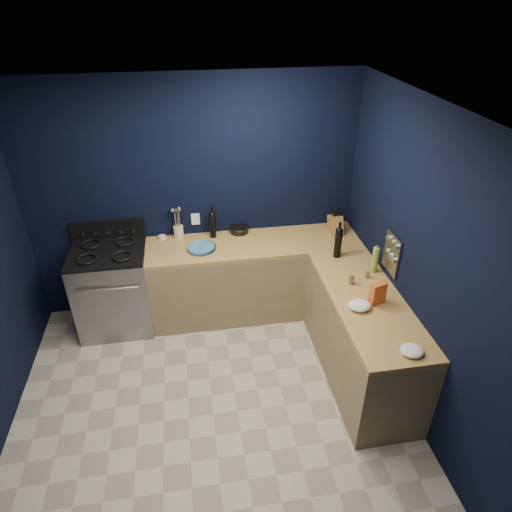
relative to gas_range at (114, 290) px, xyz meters
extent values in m
cube|color=#B2AD9B|center=(0.93, -1.42, -0.47)|extent=(3.50, 3.50, 0.02)
cube|color=silver|center=(0.93, -1.42, 2.15)|extent=(3.50, 3.50, 0.02)
cube|color=black|center=(0.93, 0.34, 0.84)|extent=(3.50, 0.02, 2.60)
cube|color=black|center=(2.69, -1.42, 0.84)|extent=(0.02, 3.50, 2.60)
cube|color=#8A7753|center=(1.53, 0.02, -0.03)|extent=(2.30, 0.63, 0.86)
cube|color=brown|center=(1.53, 0.02, 0.42)|extent=(2.30, 0.63, 0.04)
cube|color=#8A7753|center=(2.37, -1.13, -0.03)|extent=(0.63, 1.67, 0.86)
cube|color=brown|center=(2.37, -1.13, 0.42)|extent=(0.63, 1.67, 0.04)
cube|color=gray|center=(0.00, 0.00, 0.00)|extent=(0.76, 0.66, 0.92)
cube|color=black|center=(0.00, -0.32, -0.01)|extent=(0.59, 0.02, 0.42)
cube|color=black|center=(0.00, 0.00, 0.48)|extent=(0.76, 0.66, 0.03)
cube|color=black|center=(0.00, 0.30, 0.58)|extent=(0.76, 0.06, 0.20)
cube|color=gray|center=(2.67, -0.87, 0.72)|extent=(0.02, 0.28, 0.38)
cube|color=white|center=(0.93, 0.32, 0.62)|extent=(0.09, 0.02, 0.13)
cylinder|color=#28548F|center=(0.96, -0.04, 0.46)|extent=(0.32, 0.32, 0.04)
cylinder|color=white|center=(0.56, 0.27, 0.46)|extent=(0.10, 0.10, 0.03)
cylinder|color=beige|center=(0.74, 0.27, 0.51)|extent=(0.11, 0.11, 0.13)
cylinder|color=black|center=(1.11, 0.21, 0.58)|extent=(0.09, 0.09, 0.28)
cylinder|color=black|center=(1.40, 0.27, 0.48)|extent=(0.20, 0.20, 0.08)
cube|color=brown|center=(2.45, 0.09, 0.54)|extent=(0.13, 0.25, 0.25)
cylinder|color=black|center=(2.32, -0.40, 0.59)|extent=(0.08, 0.08, 0.31)
cylinder|color=#8AA236|center=(2.58, -0.72, 0.57)|extent=(0.08, 0.08, 0.27)
cylinder|color=olive|center=(2.30, -0.89, 0.49)|extent=(0.06, 0.06, 0.11)
cylinder|color=olive|center=(2.48, -0.82, 0.48)|extent=(0.04, 0.04, 0.08)
cube|color=red|center=(2.42, -1.20, 0.54)|extent=(0.15, 0.10, 0.20)
ellipsoid|color=white|center=(2.24, -1.26, 0.47)|extent=(0.23, 0.21, 0.07)
ellipsoid|color=white|center=(2.44, -1.83, 0.47)|extent=(0.19, 0.17, 0.05)
camera|label=1|loc=(0.87, -4.10, 2.84)|focal=31.35mm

